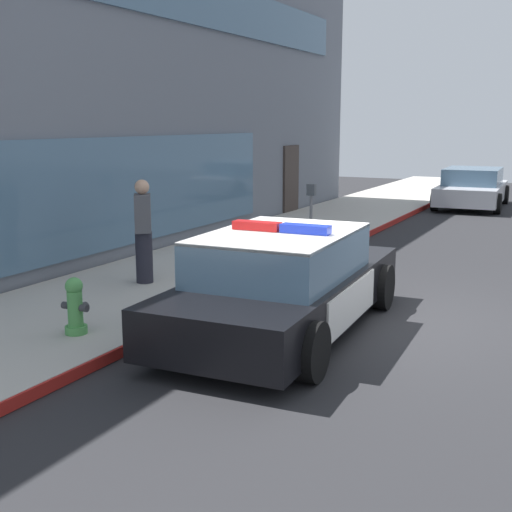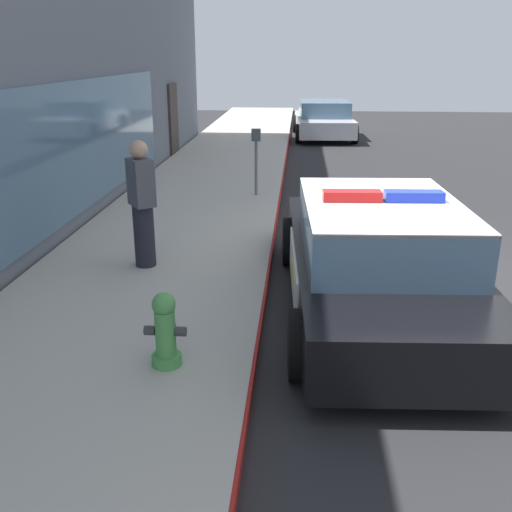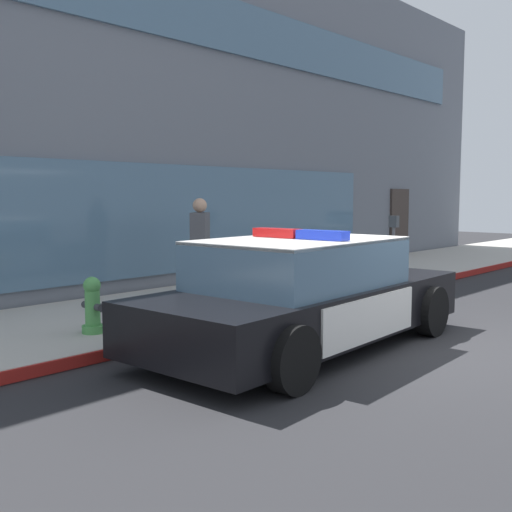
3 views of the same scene
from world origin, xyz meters
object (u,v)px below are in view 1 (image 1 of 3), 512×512
at_px(parking_meter, 311,203).
at_px(pedestrian_on_sidewalk, 143,231).
at_px(car_down_street, 472,188).
at_px(police_cruiser, 284,282).
at_px(fire_hydrant, 75,306).

bearing_deg(parking_meter, pedestrian_on_sidewalk, 164.45).
height_order(car_down_street, pedestrian_on_sidewalk, pedestrian_on_sidewalk).
bearing_deg(parking_meter, police_cruiser, -161.25).
distance_m(fire_hydrant, pedestrian_on_sidewalk, 2.83).
bearing_deg(car_down_street, police_cruiser, 177.70).
height_order(police_cruiser, pedestrian_on_sidewalk, pedestrian_on_sidewalk).
relative_size(police_cruiser, pedestrian_on_sidewalk, 2.86).
height_order(fire_hydrant, car_down_street, car_down_street).
relative_size(police_cruiser, car_down_street, 1.09).
xyz_separation_m(pedestrian_on_sidewalk, parking_meter, (4.31, -1.20, 0.07)).
distance_m(police_cruiser, parking_meter, 5.58).
bearing_deg(police_cruiser, car_down_street, -2.40).
bearing_deg(car_down_street, pedestrian_on_sidewalk, 165.77).
distance_m(fire_hydrant, car_down_street, 16.91).
height_order(fire_hydrant, parking_meter, parking_meter).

